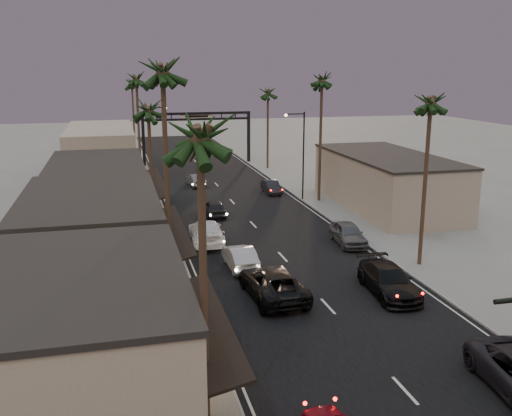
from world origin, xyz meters
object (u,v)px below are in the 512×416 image
palm_rb (322,77)px  palm_rc (268,90)px  palm_ld (136,76)px  palm_la (200,125)px  palm_lc (148,105)px  palm_ra (431,97)px  curbside_black (389,280)px  streetlight_left (153,138)px  palm_far (132,80)px  palm_lb (162,65)px  oncoming_silver (240,257)px  oncoming_pickup (273,283)px  streetlight_right (301,149)px  arch (197,125)px

palm_rb → palm_rc: size_ratio=1.16×
palm_ld → palm_rb: size_ratio=1.00×
palm_ld → palm_rb: 20.42m
palm_la → palm_lc: size_ratio=1.08×
palm_rc → palm_ra: bearing=-90.0°
palm_la → palm_rb: 39.01m
palm_rb → curbside_black: size_ratio=2.41×
palm_lc → streetlight_left: bearing=85.6°
palm_ra → palm_rc: size_ratio=1.08×
palm_lc → palm_far: bearing=89.6°
palm_lc → palm_far: size_ratio=0.92×
palm_lb → palm_rc: palm_lb is taller
palm_ra → oncoming_silver: bearing=168.1°
oncoming_pickup → palm_rb: bearing=-118.5°
streetlight_right → palm_rb: (1.68, -1.00, 7.09)m
palm_far → oncoming_pickup: size_ratio=2.07×
arch → curbside_black: (4.18, -50.11, -4.68)m
arch → palm_la: palm_la is taller
curbside_black → palm_lc: bearing=132.5°
arch → oncoming_pickup: 49.25m
streetlight_left → palm_la: size_ratio=0.68×
palm_rb → oncoming_silver: size_ratio=2.99×
palm_la → palm_rc: (17.20, 55.00, -0.97)m
streetlight_left → palm_la: palm_la is taller
palm_la → palm_far: (0.30, 69.00, 0.00)m
palm_far → oncoming_silver: size_ratio=2.78×
palm_ra → palm_ld: bearing=119.0°
streetlight_right → palm_la: size_ratio=0.68×
arch → oncoming_silver: bearing=-94.6°
palm_la → palm_lb: (-0.00, 13.00, 1.94)m
oncoming_silver → streetlight_left: bearing=-84.7°
palm_la → palm_rb: (17.20, 35.00, 0.97)m
curbside_black → palm_lb: bearing=174.7°
streetlight_right → palm_lb: palm_lb is taller
arch → palm_lc: 35.41m
arch → palm_la: bearing=-98.0°
palm_la → palm_ra: (17.20, 15.00, 0.00)m
palm_lb → curbside_black: bearing=-9.4°
arch → palm_rb: size_ratio=1.07×
palm_rc → oncoming_pickup: (-11.30, -42.96, -9.58)m
arch → streetlight_left: 13.85m
palm_lb → oncoming_pickup: bearing=-9.2°
streetlight_right → oncoming_silver: 21.67m
streetlight_left → palm_ra: bearing=-65.5°
arch → palm_rc: 11.59m
arch → palm_lc: (-8.60, -34.00, 4.94)m
palm_lb → oncoming_silver: bearing=41.6°
palm_ra → oncoming_pickup: bearing=-165.3°
arch → curbside_black: arch is taller
palm_la → oncoming_silver: size_ratio=2.78×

